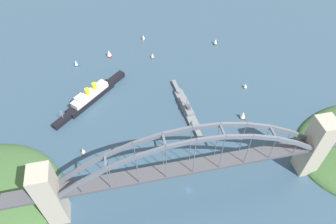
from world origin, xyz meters
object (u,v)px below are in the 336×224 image
small_boat_0 (109,53)px  small_boat_1 (143,37)px  small_boat_2 (245,86)px  ocean_liner (91,96)px  channel_marker_buoy (181,162)px  naval_cruiser (187,108)px  small_boat_4 (243,115)px  small_boat_7 (83,151)px  small_boat_3 (76,63)px  small_boat_6 (152,55)px  small_boat_5 (216,41)px  harbor_arch_bridge (191,168)px

small_boat_0 → small_boat_1: (44.76, 25.04, -0.68)m
small_boat_0 → small_boat_2: bearing=-32.0°
ocean_liner → channel_marker_buoy: ocean_liner is taller
ocean_liner → naval_cruiser: ocean_liner is taller
small_boat_2 → small_boat_4: bearing=-115.1°
small_boat_7 → naval_cruiser: bearing=16.8°
small_boat_3 → small_boat_2: bearing=-23.3°
channel_marker_buoy → small_boat_3: bearing=119.4°
small_boat_6 → small_boat_7: 147.13m
small_boat_3 → small_boat_5: 168.59m
naval_cruiser → small_boat_3: 141.62m
small_boat_3 → small_boat_0: bearing=14.4°
ocean_liner → channel_marker_buoy: size_ratio=27.38×
harbor_arch_bridge → small_boat_6: bearing=89.4°
channel_marker_buoy → naval_cruiser: bearing=71.3°
small_boat_1 → small_boat_7: 177.78m
naval_cruiser → small_boat_1: bearing=100.1°
ocean_liner → small_boat_1: size_ratio=9.59×
naval_cruiser → ocean_liner: bearing=159.4°
small_boat_2 → ocean_liner: bearing=174.4°
harbor_arch_bridge → small_boat_1: (-2.80, 213.31, -28.80)m
small_boat_2 → small_boat_7: 177.20m
ocean_liner → harbor_arch_bridge: bearing=-59.0°
small_boat_7 → ocean_liner: bearing=81.3°
small_boat_0 → ocean_liner: bearing=-108.9°
ocean_liner → naval_cruiser: bearing=-20.6°
small_boat_2 → small_boat_4: (-18.67, -39.87, 1.62)m
small_boat_0 → small_boat_3: small_boat_0 is taller
small_boat_0 → channel_marker_buoy: small_boat_0 is taller
naval_cruiser → small_boat_0: bearing=123.1°
ocean_liner → small_boat_5: ocean_liner is taller
small_boat_1 → small_boat_4: 166.89m
naval_cruiser → channel_marker_buoy: (-19.82, -58.61, -1.79)m
harbor_arch_bridge → small_boat_0: harbor_arch_bridge is taller
small_boat_1 → small_boat_5: bearing=-18.0°
small_boat_1 → small_boat_0: bearing=-150.8°
small_boat_3 → small_boat_6: small_boat_3 is taller
naval_cruiser → small_boat_7: size_ratio=12.89×
harbor_arch_bridge → small_boat_7: (-81.27, 53.78, -29.39)m
small_boat_7 → channel_marker_buoy: (81.53, -27.99, -1.93)m
small_boat_0 → small_boat_1: small_boat_0 is taller
small_boat_1 → small_boat_5: size_ratio=1.02×
harbor_arch_bridge → small_boat_6: size_ratio=39.56×
ocean_liner → small_boat_7: 65.78m
naval_cruiser → small_boat_5: 118.97m
small_boat_2 → small_boat_6: small_boat_2 is taller
naval_cruiser → small_boat_0: 123.96m
harbor_arch_bridge → small_boat_4: (70.25, 63.26, -27.85)m
harbor_arch_bridge → ocean_liner: harbor_arch_bridge is taller
small_boat_3 → small_boat_5: (168.44, 7.13, 0.02)m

